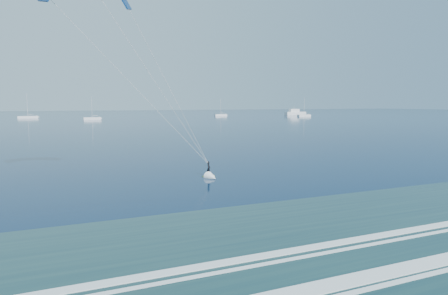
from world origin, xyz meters
name	(u,v)px	position (x,y,z in m)	size (l,w,h in m)	color
kitesurfer_rig	(155,83)	(-6.83, 28.80, 9.59)	(17.77, 6.98, 18.91)	#9DE41A
motor_yacht	(295,113)	(134.60, 217.76, 1.59)	(14.61, 3.90, 6.09)	white
sailboat_2	(28,117)	(-25.88, 223.03, 0.69)	(9.57, 2.40, 12.78)	white
sailboat_3	(92,118)	(2.80, 190.01, 0.68)	(7.81, 2.40, 10.97)	white
sailboat_4	(221,115)	(79.71, 215.57, 0.67)	(7.62, 2.40, 10.56)	white
sailboat_5	(304,115)	(121.49, 188.61, 0.68)	(8.07, 2.40, 11.02)	white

